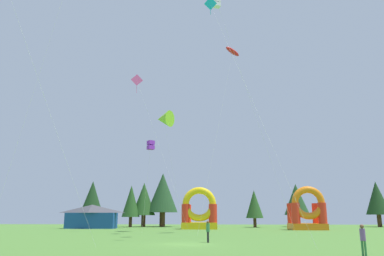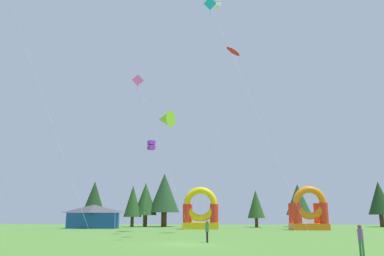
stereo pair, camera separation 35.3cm
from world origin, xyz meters
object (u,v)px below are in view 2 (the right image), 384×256
object	(u,v)px
kite_cyan_diamond	(211,7)
inflatable_orange_dome	(309,214)
person_midfield	(207,229)
person_near_camera	(361,237)
kite_white_box	(217,4)
inflatable_yellow_castle	(201,214)
kite_lime_delta	(165,119)
kite_purple_box	(151,145)
kite_red_parafoil	(233,51)
festival_tent	(93,216)
kite_pink_diamond	(138,82)

from	to	relation	value
kite_cyan_diamond	inflatable_orange_dome	distance (m)	34.74
person_midfield	person_near_camera	size ratio (longest dim) A/B	1.03
kite_white_box	inflatable_orange_dome	bearing A→B (deg)	55.99
person_midfield	inflatable_yellow_castle	size ratio (longest dim) A/B	0.27
kite_lime_delta	person_midfield	distance (m)	25.72
kite_purple_box	kite_cyan_diamond	bearing A→B (deg)	-55.78
kite_red_parafoil	inflatable_yellow_castle	size ratio (longest dim) A/B	3.82
kite_white_box	kite_lime_delta	distance (m)	18.28
kite_white_box	inflatable_yellow_castle	xyz separation A→B (m)	(-2.99, 22.01, -23.51)
kite_red_parafoil	kite_purple_box	xyz separation A→B (m)	(-10.55, -2.74, -13.48)
kite_lime_delta	kite_purple_box	size ratio (longest dim) A/B	1.51
kite_red_parafoil	festival_tent	world-z (taller)	kite_red_parafoil
kite_cyan_diamond	inflatable_orange_dome	world-z (taller)	kite_cyan_diamond
kite_white_box	inflatable_yellow_castle	distance (m)	32.34
person_midfield	person_near_camera	xyz separation A→B (m)	(8.59, -9.88, -0.03)
kite_purple_box	inflatable_yellow_castle	size ratio (longest dim) A/B	1.72
kite_cyan_diamond	inflatable_orange_dome	xyz separation A→B (m)	(13.99, 24.57, -20.17)
person_near_camera	inflatable_yellow_castle	world-z (taller)	inflatable_yellow_castle
kite_lime_delta	kite_pink_diamond	xyz separation A→B (m)	(-3.99, -0.45, 5.60)
kite_cyan_diamond	kite_lime_delta	xyz separation A→B (m)	(-7.04, 17.94, -6.88)
kite_cyan_diamond	festival_tent	bearing A→B (deg)	125.33
kite_cyan_diamond	kite_lime_delta	bearing A→B (deg)	111.44
kite_white_box	inflatable_orange_dome	xyz separation A→B (m)	(13.30, 19.70, -23.47)
kite_white_box	kite_pink_diamond	bearing A→B (deg)	132.91
kite_red_parafoil	person_near_camera	size ratio (longest dim) A/B	14.68
kite_white_box	person_near_camera	xyz separation A→B (m)	(7.36, -16.97, -24.80)
kite_white_box	person_midfield	world-z (taller)	kite_white_box
kite_cyan_diamond	festival_tent	distance (m)	40.53
kite_pink_diamond	festival_tent	size ratio (longest dim) A/B	2.75
kite_lime_delta	inflatable_yellow_castle	world-z (taller)	kite_lime_delta
inflatable_orange_dome	festival_tent	bearing A→B (deg)	173.48
kite_lime_delta	kite_purple_box	bearing A→B (deg)	-95.94
inflatable_orange_dome	festival_tent	distance (m)	34.40
kite_red_parafoil	kite_white_box	xyz separation A→B (m)	(-2.13, -9.23, 1.73)
kite_pink_diamond	festival_tent	bearing A→B (deg)	129.77
kite_pink_diamond	person_near_camera	distance (m)	40.61
kite_red_parafoil	person_midfield	xyz separation A→B (m)	(-3.35, -16.31, -23.04)
kite_cyan_diamond	kite_white_box	xyz separation A→B (m)	(0.69, 4.87, 3.29)
person_near_camera	inflatable_yellow_castle	size ratio (longest dim) A/B	0.26
person_near_camera	kite_pink_diamond	bearing A→B (deg)	-9.11
kite_purple_box	inflatable_orange_dome	distance (m)	26.73
inflatable_yellow_castle	person_near_camera	bearing A→B (deg)	-75.13
kite_lime_delta	inflatable_yellow_castle	distance (m)	16.74
inflatable_orange_dome	person_near_camera	bearing A→B (deg)	-99.19
kite_purple_box	person_midfield	world-z (taller)	kite_purple_box
festival_tent	kite_purple_box	bearing A→B (deg)	-53.96
kite_red_parafoil	kite_cyan_diamond	xyz separation A→B (m)	(-2.82, -14.10, -1.56)
kite_cyan_diamond	person_midfield	bearing A→B (deg)	-103.56
inflatable_yellow_castle	kite_red_parafoil	bearing A→B (deg)	-68.21
kite_lime_delta	person_near_camera	distance (m)	36.66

